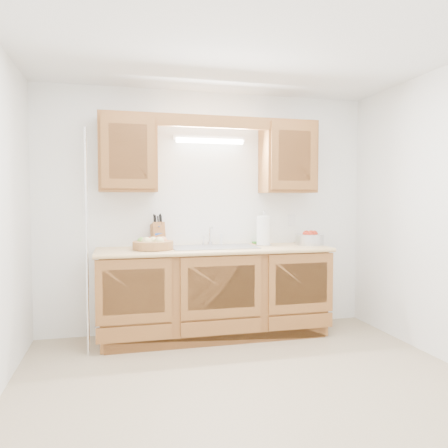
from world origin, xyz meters
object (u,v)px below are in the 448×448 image
object	(u,v)px
knife_block	(158,235)
apple_bowl	(309,239)
paper_towel	(264,231)
fruit_basket	(153,244)

from	to	relation	value
knife_block	apple_bowl	size ratio (longest dim) A/B	0.91
paper_towel	knife_block	bearing A→B (deg)	173.60
knife_block	apple_bowl	xyz separation A→B (m)	(1.57, -0.18, -0.06)
fruit_basket	apple_bowl	size ratio (longest dim) A/B	1.34
knife_block	paper_towel	xyz separation A→B (m)	(1.08, -0.12, 0.03)
knife_block	paper_towel	bearing A→B (deg)	-14.89
fruit_basket	knife_block	distance (m)	0.24
fruit_basket	paper_towel	xyz separation A→B (m)	(1.15, 0.10, 0.10)
fruit_basket	knife_block	world-z (taller)	knife_block
fruit_basket	apple_bowl	world-z (taller)	apple_bowl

